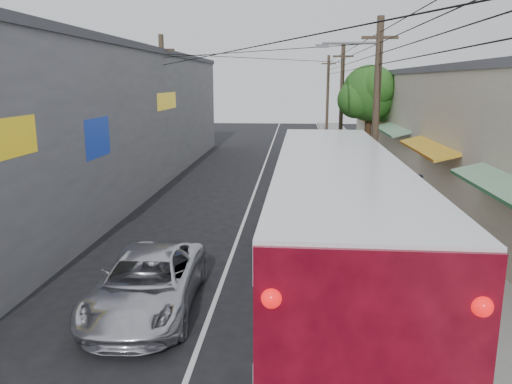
# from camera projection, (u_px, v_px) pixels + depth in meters

# --- Properties ---
(sidewalk) EXTENTS (3.00, 80.00, 0.12)m
(sidewalk) POSITION_uv_depth(u_px,v_px,m) (376.00, 184.00, 27.39)
(sidewalk) COLOR slate
(sidewalk) RESTS_ON ground
(building_right) EXTENTS (7.09, 40.00, 6.25)m
(building_right) POSITION_uv_depth(u_px,v_px,m) (453.00, 124.00, 28.33)
(building_right) COLOR #B8A892
(building_right) RESTS_ON ground
(building_left) EXTENTS (7.20, 36.00, 7.25)m
(building_left) POSITION_uv_depth(u_px,v_px,m) (91.00, 119.00, 25.77)
(building_left) COLOR gray
(building_left) RESTS_ON ground
(utility_poles) EXTENTS (11.80, 45.28, 8.00)m
(utility_poles) POSITION_uv_depth(u_px,v_px,m) (316.00, 108.00, 27.07)
(utility_poles) COLOR #473828
(utility_poles) RESTS_ON ground
(street_tree) EXTENTS (4.40, 4.00, 6.60)m
(street_tree) POSITION_uv_depth(u_px,v_px,m) (371.00, 95.00, 32.21)
(street_tree) COLOR #3F2B19
(street_tree) RESTS_ON ground
(coach_bus) EXTENTS (3.23, 13.36, 3.84)m
(coach_bus) POSITION_uv_depth(u_px,v_px,m) (334.00, 229.00, 12.35)
(coach_bus) COLOR white
(coach_bus) RESTS_ON ground
(jeepney) EXTENTS (2.60, 5.26, 1.43)m
(jeepney) POSITION_uv_depth(u_px,v_px,m) (147.00, 283.00, 12.28)
(jeepney) COLOR silver
(jeepney) RESTS_ON ground
(parked_suv) EXTENTS (2.44, 5.84, 1.69)m
(parked_suv) POSITION_uv_depth(u_px,v_px,m) (355.00, 194.00, 21.28)
(parked_suv) COLOR gray
(parked_suv) RESTS_ON ground
(parked_car_mid) EXTENTS (1.87, 4.51, 1.53)m
(parked_car_mid) POSITION_uv_depth(u_px,v_px,m) (325.00, 165.00, 29.28)
(parked_car_mid) COLOR #242429
(parked_car_mid) RESTS_ON ground
(parked_car_far) EXTENTS (1.84, 4.77, 1.55)m
(parked_car_far) POSITION_uv_depth(u_px,v_px,m) (332.00, 152.00, 34.37)
(parked_car_far) COLOR black
(parked_car_far) RESTS_ON ground
(pedestrian_near) EXTENTS (0.59, 0.39, 1.62)m
(pedestrian_near) POSITION_uv_depth(u_px,v_px,m) (402.00, 199.00, 19.98)
(pedestrian_near) COLOR #CB6B95
(pedestrian_near) RESTS_ON sidewalk
(pedestrian_far) EXTENTS (0.88, 0.72, 1.68)m
(pedestrian_far) POSITION_uv_depth(u_px,v_px,m) (417.00, 194.00, 20.86)
(pedestrian_far) COLOR #82A0BD
(pedestrian_far) RESTS_ON sidewalk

